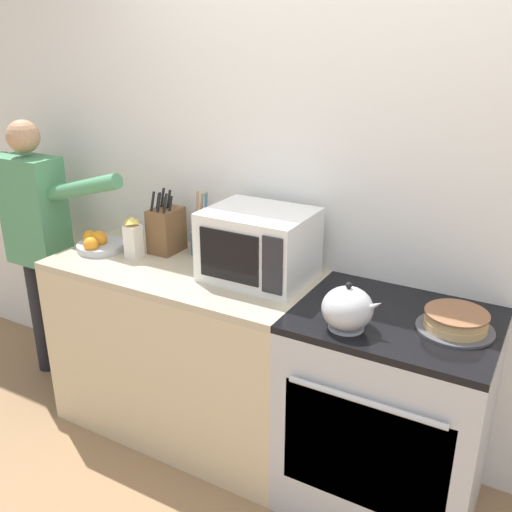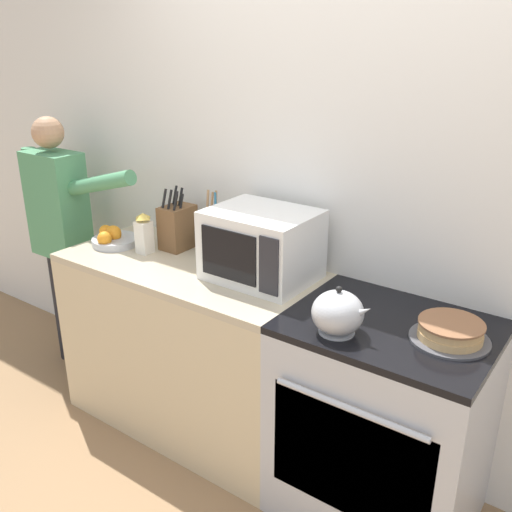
% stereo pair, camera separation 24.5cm
% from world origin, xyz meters
% --- Properties ---
extents(wall_back, '(8.00, 0.04, 2.60)m').
position_xyz_m(wall_back, '(0.00, 0.64, 1.30)').
color(wall_back, silver).
rests_on(wall_back, ground_plane).
extents(counter_cabinet, '(1.31, 0.62, 0.91)m').
position_xyz_m(counter_cabinet, '(-0.72, 0.31, 0.46)').
color(counter_cabinet, beige).
rests_on(counter_cabinet, ground_plane).
extents(stove_range, '(0.79, 0.65, 0.91)m').
position_xyz_m(stove_range, '(0.33, 0.31, 0.46)').
color(stove_range, '#B7BABF').
rests_on(stove_range, ground_plane).
extents(layer_cake, '(0.29, 0.29, 0.08)m').
position_xyz_m(layer_cake, '(0.55, 0.32, 0.95)').
color(layer_cake, '#4C4C51').
rests_on(layer_cake, stove_range).
extents(tea_kettle, '(0.24, 0.19, 0.19)m').
position_xyz_m(tea_kettle, '(0.19, 0.13, 0.99)').
color(tea_kettle, '#B7BABF').
rests_on(tea_kettle, stove_range).
extents(knife_block, '(0.13, 0.17, 0.32)m').
position_xyz_m(knife_block, '(-0.91, 0.45, 1.03)').
color(knife_block, brown).
rests_on(knife_block, counter_cabinet).
extents(utensil_crock, '(0.12, 0.12, 0.32)m').
position_xyz_m(utensil_crock, '(-0.73, 0.51, 0.98)').
color(utensil_crock, '#477084').
rests_on(utensil_crock, counter_cabinet).
extents(fruit_bowl, '(0.25, 0.25, 0.10)m').
position_xyz_m(fruit_bowl, '(-1.22, 0.28, 0.95)').
color(fruit_bowl, '#B7BABF').
rests_on(fruit_bowl, counter_cabinet).
extents(microwave, '(0.46, 0.38, 0.32)m').
position_xyz_m(microwave, '(-0.34, 0.38, 1.07)').
color(microwave, white).
rests_on(microwave, counter_cabinet).
extents(milk_carton, '(0.07, 0.07, 0.21)m').
position_xyz_m(milk_carton, '(-1.00, 0.30, 1.01)').
color(milk_carton, white).
rests_on(milk_carton, counter_cabinet).
extents(person_baker, '(0.90, 0.20, 1.53)m').
position_xyz_m(person_baker, '(-1.72, 0.32, 0.91)').
color(person_baker, black).
rests_on(person_baker, ground_plane).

